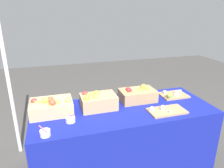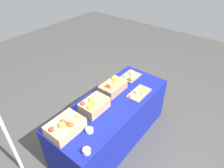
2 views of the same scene
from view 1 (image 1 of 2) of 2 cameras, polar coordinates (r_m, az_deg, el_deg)
name	(u,v)px [view 1 (image 1 of 2)]	position (r m, az deg, el deg)	size (l,w,h in m)	color
ground_plane	(123,165)	(2.63, 2.94, -21.24)	(10.00, 10.00, 0.00)	#474442
table	(123,138)	(2.41, 3.10, -14.57)	(1.90, 0.76, 0.74)	navy
apple_crate_left	(51,106)	(2.17, -16.27, -5.91)	(0.41, 0.30, 0.19)	tan
apple_crate_middle	(98,101)	(2.19, -3.97, -4.65)	(0.37, 0.25, 0.19)	tan
apple_crate_right	(138,94)	(2.39, 7.05, -2.80)	(0.40, 0.25, 0.17)	tan
cutting_board_front	(166,111)	(2.21, 14.60, -7.08)	(0.38, 0.21, 0.06)	tan
cutting_board_back	(173,95)	(2.60, 16.27, -2.89)	(0.32, 0.24, 0.09)	tan
sample_bowl_near	(70,119)	(1.99, -11.29, -9.49)	(0.09, 0.09, 0.09)	silver
sample_bowl_mid	(45,133)	(1.84, -17.82, -12.63)	(0.09, 0.09, 0.10)	silver
tent_pole	(8,79)	(2.66, -26.55, 1.16)	(0.04, 0.04, 1.95)	white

